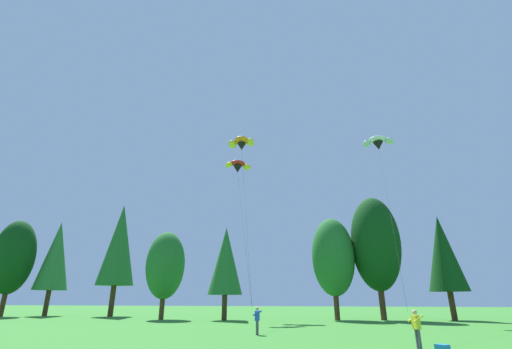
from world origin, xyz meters
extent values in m
cylinder|color=#472D19|center=(-40.11, 44.78, 1.57)|extent=(0.61, 0.61, 3.14)
ellipsoid|color=#0F3D14|center=(-40.11, 44.78, 7.62)|extent=(5.18, 5.18, 9.84)
cylinder|color=#472D19|center=(-35.93, 47.51, 1.65)|extent=(0.63, 0.63, 3.31)
cone|color=#2D7033|center=(-35.93, 47.51, 8.01)|extent=(4.40, 4.40, 9.41)
cylinder|color=#472D19|center=(-26.42, 47.82, 1.94)|extent=(0.68, 0.68, 3.88)
cone|color=#236628|center=(-26.42, 47.82, 9.39)|extent=(4.88, 4.88, 11.03)
cylinder|color=#472D19|center=(-16.93, 42.75, 1.23)|extent=(0.55, 0.55, 2.45)
ellipsoid|color=#236628|center=(-16.93, 42.75, 5.95)|extent=(4.44, 4.44, 7.68)
cylinder|color=#472D19|center=(-9.55, 42.46, 1.30)|extent=(0.56, 0.56, 2.60)
cone|color=#236628|center=(-9.55, 42.46, 6.29)|extent=(3.80, 3.80, 7.39)
cylinder|color=#472D19|center=(2.41, 45.43, 1.40)|extent=(0.58, 0.58, 2.80)
ellipsoid|color=#236628|center=(2.41, 45.43, 6.79)|extent=(4.82, 4.82, 8.77)
cylinder|color=#472D19|center=(7.32, 45.88, 1.70)|extent=(0.63, 0.63, 3.41)
ellipsoid|color=#0F3D14|center=(7.32, 45.88, 8.26)|extent=(5.47, 5.47, 10.67)
cylinder|color=#472D19|center=(14.62, 46.75, 1.47)|extent=(0.59, 0.59, 2.93)
cone|color=#0F3D14|center=(14.62, 46.75, 7.11)|extent=(4.08, 4.08, 8.35)
cylinder|color=#4C4C51|center=(-3.09, 27.32, 0.42)|extent=(0.14, 0.14, 0.84)
cylinder|color=#4C4C51|center=(-3.08, 27.52, 0.42)|extent=(0.14, 0.14, 0.84)
cube|color=blue|center=(-3.08, 27.42, 1.14)|extent=(0.26, 0.39, 0.60)
sphere|color=tan|center=(-3.08, 27.42, 1.58)|extent=(0.22, 0.22, 0.22)
cylinder|color=blue|center=(-3.10, 27.18, 1.30)|extent=(0.53, 0.11, 0.35)
cylinder|color=blue|center=(-3.07, 27.66, 1.30)|extent=(0.53, 0.11, 0.35)
cylinder|color=#4C4C51|center=(5.52, 22.24, 0.42)|extent=(0.17, 0.17, 0.84)
cylinder|color=#4C4C51|center=(5.45, 22.43, 0.42)|extent=(0.17, 0.17, 0.84)
cube|color=yellow|center=(5.48, 22.34, 1.14)|extent=(0.36, 0.44, 0.60)
sphere|color=tan|center=(5.48, 22.34, 1.58)|extent=(0.22, 0.22, 0.22)
cylinder|color=yellow|center=(5.57, 22.11, 1.30)|extent=(0.52, 0.26, 0.35)
cylinder|color=yellow|center=(5.40, 22.56, 1.30)|extent=(0.52, 0.26, 0.35)
ellipsoid|color=orange|center=(-9.22, 47.78, 23.56)|extent=(2.30, 1.78, 1.41)
ellipsoid|color=yellow|center=(-7.85, 47.68, 23.17)|extent=(1.38, 1.48, 1.53)
ellipsoid|color=yellow|center=(-10.59, 47.88, 23.17)|extent=(1.49, 1.46, 1.53)
cone|color=black|center=(-9.21, 47.94, 22.71)|extent=(1.32, 1.32, 1.06)
cylinder|color=black|center=(-6.32, 37.69, 11.90)|extent=(5.79, 20.51, 20.57)
ellipsoid|color=white|center=(8.51, 42.97, 19.96)|extent=(2.14, 1.46, 1.07)
ellipsoid|color=silver|center=(9.77, 42.82, 19.60)|extent=(1.18, 1.16, 1.23)
ellipsoid|color=silver|center=(7.25, 43.11, 19.60)|extent=(1.30, 1.16, 1.23)
cone|color=black|center=(8.52, 43.08, 19.18)|extent=(1.26, 1.26, 0.97)
cylinder|color=black|center=(6.84, 32.64, 10.16)|extent=(3.38, 20.87, 17.08)
ellipsoid|color=red|center=(-8.38, 42.64, 18.03)|extent=(2.23, 2.00, 0.90)
ellipsoid|color=yellow|center=(-7.37, 43.22, 17.70)|extent=(1.34, 1.36, 1.07)
ellipsoid|color=yellow|center=(-9.39, 42.05, 17.70)|extent=(1.29, 1.31, 1.07)
cone|color=black|center=(-8.44, 42.74, 17.32)|extent=(1.43, 1.43, 0.90)
cylinder|color=black|center=(-5.94, 35.09, 9.24)|extent=(5.02, 15.31, 15.26)
cube|color=#1E70B7|center=(6.15, 21.16, 0.17)|extent=(0.60, 0.63, 0.34)
camera|label=1|loc=(1.46, 3.45, 2.17)|focal=24.51mm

